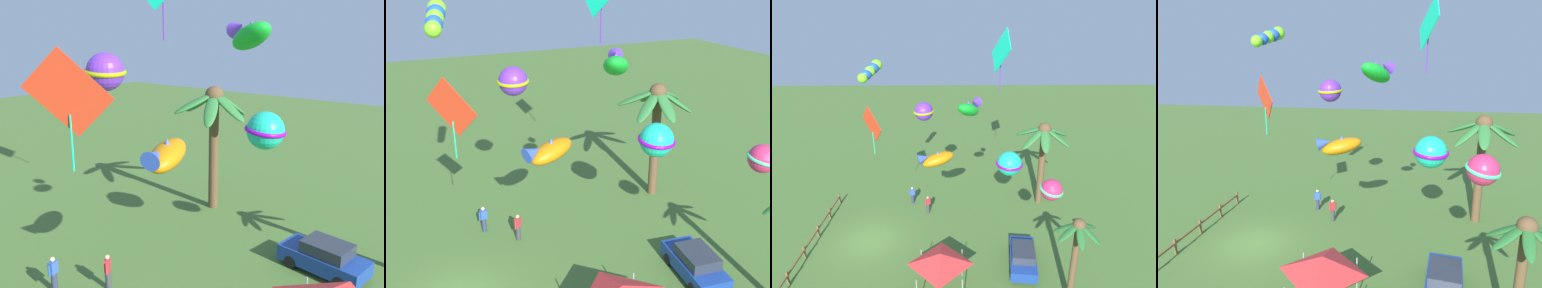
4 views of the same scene
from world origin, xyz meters
The scene contains 9 objects.
palm_tree_1 centered at (-5.55, 14.05, 5.67)m, with size 4.88×4.92×7.59m.
parked_car_0 centered at (2.82, 11.09, 0.75)m, with size 4.08×2.17×1.51m.
spectator_0 centered at (-5.48, 2.57, 0.81)m, with size 0.32×0.54×1.59m.
spectator_1 centered at (-3.85, 4.11, 0.81)m, with size 0.42×0.45×1.59m.
kite_ball_0 centered at (-0.04, 10.32, 6.36)m, with size 2.20×2.19×1.71m.
kite_diamond_3 centered at (-0.99, 0.80, 8.95)m, with size 1.89×1.72×3.51m.
kite_fish_5 centered at (0.66, 7.49, 10.52)m, with size 2.62×2.00×1.47m.
kite_ball_6 centered at (-3.40, 4.16, 9.20)m, with size 2.01×2.00×1.42m.
kite_fish_7 centered at (-1.36, 5.12, 6.17)m, with size 1.92×2.98×1.39m.
Camera 1 is at (8.87, -6.11, 10.59)m, focal length 39.59 mm.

